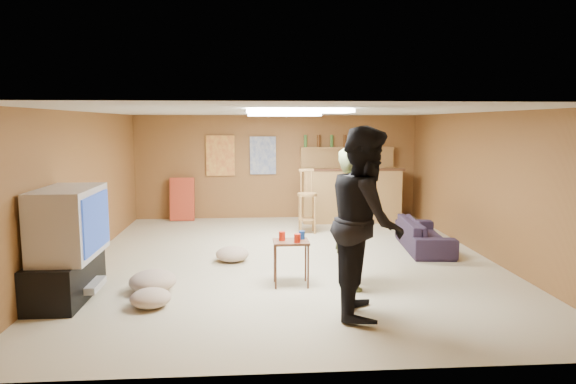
{
  "coord_description": "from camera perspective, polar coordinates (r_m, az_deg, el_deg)",
  "views": [
    {
      "loc": [
        -0.55,
        -7.45,
        2.03
      ],
      "look_at": [
        0.0,
        0.2,
        1.0
      ],
      "focal_mm": 32.0,
      "sensor_mm": 36.0,
      "label": 1
    }
  ],
  "objects": [
    {
      "name": "tv_stand",
      "position": [
        6.58,
        -23.46,
        -8.7
      ],
      "size": [
        0.55,
        1.3,
        0.5
      ],
      "primitive_type": "cube",
      "color": "black",
      "rests_on": "ground"
    },
    {
      "name": "tray_table",
      "position": [
        6.51,
        0.34,
        -7.89
      ],
      "size": [
        0.45,
        0.36,
        0.57
      ],
      "primitive_type": "cube",
      "rotation": [
        0.0,
        0.0,
        0.02
      ],
      "color": "#452516",
      "rests_on": "ground"
    },
    {
      "name": "dvd_box",
      "position": [
        6.54,
        -21.57,
        -9.62
      ],
      "size": [
        0.35,
        0.5,
        0.08
      ],
      "primitive_type": "cube",
      "color": "#B2B2B7",
      "rests_on": "tv_stand"
    },
    {
      "name": "wall_front",
      "position": [
        4.1,
        3.74,
        -5.51
      ],
      "size": [
        6.0,
        0.02,
        2.2
      ],
      "primitive_type": "cube",
      "color": "brown",
      "rests_on": "ground"
    },
    {
      "name": "cushion_far",
      "position": [
        6.02,
        -15.02,
        -11.31
      ],
      "size": [
        0.52,
        0.52,
        0.2
      ],
      "primitive_type": "ellipsoid",
      "rotation": [
        0.0,
        0.0,
        -0.17
      ],
      "color": "tan",
      "rests_on": "ground"
    },
    {
      "name": "cup_red_near",
      "position": [
        6.45,
        -0.66,
        -4.91
      ],
      "size": [
        0.1,
        0.1,
        0.11
      ],
      "primitive_type": "cylinder",
      "rotation": [
        0.0,
        0.0,
        -0.3
      ],
      "color": "red",
      "rests_on": "tray_table"
    },
    {
      "name": "tv_screen",
      "position": [
        6.32,
        -20.52,
        -3.16
      ],
      "size": [
        0.02,
        0.95,
        0.65
      ],
      "primitive_type": "cube",
      "color": "navy",
      "rests_on": "tv_body"
    },
    {
      "name": "bar_shelf",
      "position": [
        11.06,
        6.6,
        4.85
      ],
      "size": [
        2.0,
        0.18,
        0.05
      ],
      "primitive_type": "cube",
      "color": "olive",
      "rests_on": "bar_backing"
    },
    {
      "name": "bar_stool_right",
      "position": [
        10.57,
        7.03,
        -0.28
      ],
      "size": [
        0.47,
        0.47,
        1.17
      ],
      "primitive_type": null,
      "rotation": [
        0.0,
        0.0,
        0.35
      ],
      "color": "olive",
      "rests_on": "ground"
    },
    {
      "name": "cushion_mid",
      "position": [
        7.69,
        -6.22,
        -6.86
      ],
      "size": [
        0.58,
        0.58,
        0.22
      ],
      "primitive_type": "ellipsoid",
      "rotation": [
        0.0,
        0.0,
        0.21
      ],
      "color": "tan",
      "rests_on": "ground"
    },
    {
      "name": "tv_body",
      "position": [
        6.41,
        -23.18,
        -3.14
      ],
      "size": [
        0.6,
        1.1,
        0.8
      ],
      "primitive_type": "cube",
      "color": "#B2B2B7",
      "rests_on": "tv_stand"
    },
    {
      "name": "cup_red_far",
      "position": [
        6.33,
        1.04,
        -5.16
      ],
      "size": [
        0.08,
        0.08,
        0.11
      ],
      "primitive_type": "cylinder",
      "rotation": [
        0.0,
        0.0,
        -0.01
      ],
      "color": "red",
      "rests_on": "tray_table"
    },
    {
      "name": "cup_blue",
      "position": [
        6.52,
        1.54,
        -4.8
      ],
      "size": [
        0.08,
        0.08,
        0.1
      ],
      "primitive_type": "cylinder",
      "rotation": [
        0.0,
        0.0,
        0.09
      ],
      "color": "navy",
      "rests_on": "tray_table"
    },
    {
      "name": "poster_left",
      "position": [
        10.95,
        -7.53,
        4.03
      ],
      "size": [
        0.6,
        0.03,
        0.85
      ],
      "primitive_type": "cube",
      "color": "#BF3F26",
      "rests_on": "wall_back"
    },
    {
      "name": "wall_back",
      "position": [
        11.01,
        -1.24,
        2.8
      ],
      "size": [
        6.0,
        0.02,
        2.2
      ],
      "primitive_type": "cube",
      "color": "brown",
      "rests_on": "ground"
    },
    {
      "name": "ceiling_panel_front",
      "position": [
        5.98,
        1.19,
        8.98
      ],
      "size": [
        1.2,
        0.6,
        0.04
      ],
      "primitive_type": "cube",
      "color": "white",
      "rests_on": "ceiling"
    },
    {
      "name": "wall_right",
      "position": [
        8.31,
        21.22,
        0.7
      ],
      "size": [
        0.02,
        7.0,
        2.2
      ],
      "primitive_type": "cube",
      "color": "brown",
      "rests_on": "ground"
    },
    {
      "name": "ceiling_panel_back",
      "position": [
        8.67,
        -0.48,
        8.57
      ],
      "size": [
        1.2,
        0.6,
        0.04
      ],
      "primitive_type": "cube",
      "color": "white",
      "rests_on": "ceiling"
    },
    {
      "name": "sofa",
      "position": [
        8.64,
        14.89,
        -4.58
      ],
      "size": [
        0.79,
        1.69,
        0.48
      ],
      "primitive_type": "imported",
      "rotation": [
        0.0,
        0.0,
        1.48
      ],
      "color": "black",
      "rests_on": "ground"
    },
    {
      "name": "person_black",
      "position": [
        5.49,
        8.67,
        -3.23
      ],
      "size": [
        0.91,
        1.09,
        2.01
      ],
      "primitive_type": "imported",
      "rotation": [
        0.0,
        0.0,
        1.4
      ],
      "color": "black",
      "rests_on": "ground"
    },
    {
      "name": "wall_left",
      "position": [
        7.9,
        -22.14,
        0.32
      ],
      "size": [
        0.02,
        7.0,
        2.2
      ],
      "primitive_type": "cube",
      "color": "brown",
      "rests_on": "ground"
    },
    {
      "name": "bar_stool_left",
      "position": [
        9.54,
        2.14,
        -1.07
      ],
      "size": [
        0.46,
        0.46,
        1.17
      ],
      "primitive_type": null,
      "rotation": [
        0.0,
        0.0,
        -0.28
      ],
      "color": "olive",
      "rests_on": "ground"
    },
    {
      "name": "folding_chair_stack",
      "position": [
        10.97,
        -11.67,
        -0.79
      ],
      "size": [
        0.5,
        0.26,
        0.91
      ],
      "primitive_type": "cube",
      "rotation": [
        -0.14,
        0.0,
        0.0
      ],
      "color": "#BD3B22",
      "rests_on": "ground"
    },
    {
      "name": "bottle_row",
      "position": [
        11.0,
        5.6,
        5.66
      ],
      "size": [
        1.48,
        0.08,
        0.26
      ],
      "primitive_type": null,
      "color": "#3F7233",
      "rests_on": "bar_shelf"
    },
    {
      "name": "bar_counter",
      "position": [
        10.71,
        6.97,
        -0.35
      ],
      "size": [
        2.0,
        0.6,
        1.1
      ],
      "primitive_type": "cube",
      "color": "olive",
      "rests_on": "ground"
    },
    {
      "name": "bar_backing",
      "position": [
        11.1,
        6.55,
        3.31
      ],
      "size": [
        2.0,
        0.14,
        0.6
      ],
      "primitive_type": "cube",
      "color": "olive",
      "rests_on": "bar_counter"
    },
    {
      "name": "person_olive",
      "position": [
        6.36,
        7.27,
        -2.91
      ],
      "size": [
        0.47,
        0.67,
        1.75
      ],
      "primitive_type": "imported",
      "rotation": [
        0.0,
        0.0,
        1.49
      ],
      "color": "#505933",
      "rests_on": "ground"
    },
    {
      "name": "ground",
      "position": [
        7.75,
        0.11,
        -7.55
      ],
      "size": [
        7.0,
        7.0,
        0.0
      ],
      "primitive_type": "plane",
      "color": "#B5AA8A",
      "rests_on": "ground"
    },
    {
      "name": "ceiling",
      "position": [
        7.48,
        0.11,
        8.95
      ],
      "size": [
        6.0,
        7.0,
        0.02
      ],
      "primitive_type": "cube",
      "color": "silver",
      "rests_on": "ground"
    },
    {
      "name": "cushion_near_tv",
      "position": [
        6.54,
        -14.8,
        -9.54
      ],
      "size": [
        0.63,
        0.63,
        0.26
      ],
      "primitive_type": "ellipsoid",
      "rotation": [
        0.0,
        0.0,
        0.12
      ],
      "color": "tan",
      "rests_on": "ground"
    },
    {
      "name": "poster_right",
      "position": [
        10.94,
        -2.8,
        4.08
      ],
      "size": [
        0.55,
        0.03,
        0.8
      ],
      "primitive_type": "cube",
      "color": "#334C99",
      "rests_on": "wall_back"
    },
    {
      "name": "bar_lip",
      "position": [
        10.4,
        7.28,
        2.46
      ],
      "size": [
        2.1,
        0.12,
        0.05
      ],
      "primitive_type": "cube",
      "color": "#452516",
      "rests_on": "bar_counter"
    }
  ]
}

